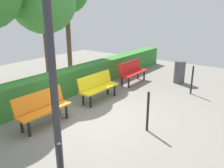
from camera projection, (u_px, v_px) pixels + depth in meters
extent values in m
plane|color=gray|center=(95.00, 116.00, 6.30)|extent=(16.03, 16.03, 0.00)
cube|color=red|center=(134.00, 73.00, 9.07)|extent=(1.54, 0.44, 0.05)
cube|color=red|center=(130.00, 67.00, 9.10)|extent=(1.53, 0.13, 0.42)
cylinder|color=black|center=(144.00, 75.00, 9.53)|extent=(0.07, 0.07, 0.39)
cylinder|color=black|center=(138.00, 74.00, 9.70)|extent=(0.07, 0.07, 0.39)
cylinder|color=black|center=(129.00, 83.00, 8.58)|extent=(0.07, 0.07, 0.39)
cylinder|color=black|center=(122.00, 81.00, 8.75)|extent=(0.07, 0.07, 0.39)
cube|color=yellow|center=(100.00, 88.00, 7.28)|extent=(1.51, 0.43, 0.05)
cube|color=yellow|center=(95.00, 80.00, 7.31)|extent=(1.51, 0.14, 0.42)
cylinder|color=black|center=(115.00, 91.00, 7.72)|extent=(0.07, 0.07, 0.39)
cylinder|color=black|center=(108.00, 89.00, 7.89)|extent=(0.07, 0.07, 0.39)
cylinder|color=black|center=(91.00, 101.00, 6.80)|extent=(0.07, 0.07, 0.39)
cylinder|color=black|center=(83.00, 99.00, 6.97)|extent=(0.07, 0.07, 0.39)
cube|color=orange|center=(45.00, 110.00, 5.67)|extent=(1.45, 0.42, 0.05)
cube|color=orange|center=(39.00, 100.00, 5.71)|extent=(1.45, 0.14, 0.42)
cylinder|color=black|center=(66.00, 112.00, 6.09)|extent=(0.07, 0.07, 0.39)
cylinder|color=black|center=(59.00, 109.00, 6.26)|extent=(0.07, 0.07, 0.39)
cylinder|color=black|center=(29.00, 129.00, 5.22)|extent=(0.07, 0.07, 0.39)
cylinder|color=black|center=(22.00, 125.00, 5.39)|extent=(0.07, 0.07, 0.39)
cube|color=#387F33|center=(73.00, 80.00, 8.02)|extent=(12.03, 0.61, 0.87)
cylinder|color=brown|center=(69.00, 40.00, 10.32)|extent=(0.21, 0.21, 3.04)
cylinder|color=brown|center=(47.00, 52.00, 9.16)|extent=(0.22, 0.22, 2.41)
sphere|color=#479942|center=(43.00, 0.00, 8.56)|extent=(2.51, 2.51, 2.51)
cylinder|color=black|center=(192.00, 80.00, 7.83)|extent=(0.06, 0.06, 1.00)
cylinder|color=black|center=(148.00, 112.00, 5.39)|extent=(0.06, 0.06, 1.00)
cylinder|color=#2D2D33|center=(54.00, 92.00, 3.43)|extent=(0.12, 0.12, 3.23)
cylinder|color=#4C4C51|center=(179.00, 72.00, 9.10)|extent=(0.43, 0.43, 0.90)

